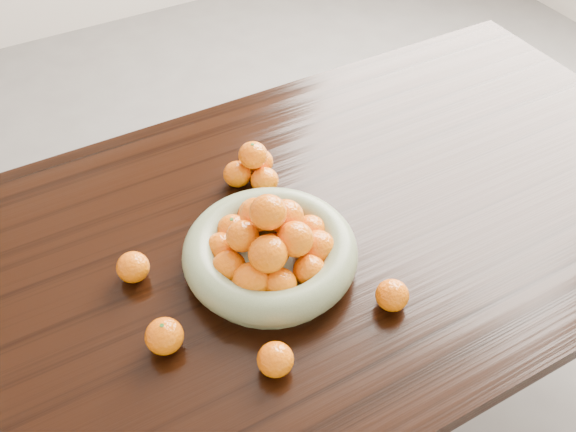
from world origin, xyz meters
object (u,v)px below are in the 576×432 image
orange_pyramid (254,168)px  loose_orange_0 (164,336)px  dining_table (290,262)px  fruit_bowl (270,249)px

orange_pyramid → loose_orange_0: bearing=-136.8°
dining_table → loose_orange_0: loose_orange_0 is taller
dining_table → loose_orange_0: (-0.33, -0.13, 0.12)m
dining_table → orange_pyramid: 0.23m
fruit_bowl → loose_orange_0: bearing=-162.8°
orange_pyramid → loose_orange_0: 0.47m
fruit_bowl → dining_table: bearing=36.6°
orange_pyramid → loose_orange_0: (-0.34, -0.32, -0.01)m
fruit_bowl → loose_orange_0: (-0.25, -0.08, -0.02)m
fruit_bowl → orange_pyramid: (0.09, 0.24, -0.01)m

